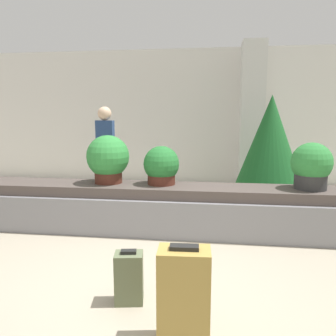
% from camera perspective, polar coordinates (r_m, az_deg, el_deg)
% --- Properties ---
extents(ground_plane, '(18.00, 18.00, 0.00)m').
position_cam_1_polar(ground_plane, '(3.34, -3.95, -20.29)').
color(ground_plane, '#9E937F').
extents(back_wall, '(18.00, 0.06, 3.20)m').
position_cam_1_polar(back_wall, '(8.02, 3.32, 8.79)').
color(back_wall, silver).
rests_on(back_wall, ground_plane).
extents(carousel, '(6.09, 0.79, 0.66)m').
position_cam_1_polar(carousel, '(4.72, 0.00, -7.16)').
color(carousel, gray).
rests_on(carousel, ground_plane).
extents(pillar, '(0.50, 0.50, 3.20)m').
position_cam_1_polar(pillar, '(7.43, 14.34, 8.50)').
color(pillar, silver).
rests_on(pillar, ground_plane).
extents(suitcase_0, '(0.27, 0.22, 0.48)m').
position_cam_1_polar(suitcase_0, '(3.06, -6.80, -18.40)').
color(suitcase_0, '#5B6647').
rests_on(suitcase_0, ground_plane).
extents(suitcase_3, '(0.38, 0.25, 0.74)m').
position_cam_1_polar(suitcase_3, '(2.52, 2.78, -21.40)').
color(suitcase_3, '#A3843D').
rests_on(suitcase_3, ground_plane).
extents(potted_plant_0, '(0.62, 0.62, 0.70)m').
position_cam_1_polar(potted_plant_0, '(4.84, -10.41, 1.57)').
color(potted_plant_0, '#4C2319').
rests_on(potted_plant_0, carousel).
extents(potted_plant_1, '(0.51, 0.51, 0.55)m').
position_cam_1_polar(potted_plant_1, '(4.68, -1.16, 0.32)').
color(potted_plant_1, '#4C2319').
rests_on(potted_plant_1, carousel).
extents(potted_plant_2, '(0.54, 0.54, 0.63)m').
position_cam_1_polar(potted_plant_2, '(4.76, 23.70, 0.30)').
color(potted_plant_2, '#2D2D2D').
rests_on(potted_plant_2, carousel).
extents(traveler_0, '(0.33, 0.25, 1.81)m').
position_cam_1_polar(traveler_0, '(6.27, -10.84, 3.97)').
color(traveler_0, '#282833').
rests_on(traveler_0, ground_plane).
extents(decorated_tree, '(1.34, 1.34, 2.00)m').
position_cam_1_polar(decorated_tree, '(5.99, 17.34, 3.40)').
color(decorated_tree, '#4C331E').
rests_on(decorated_tree, ground_plane).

